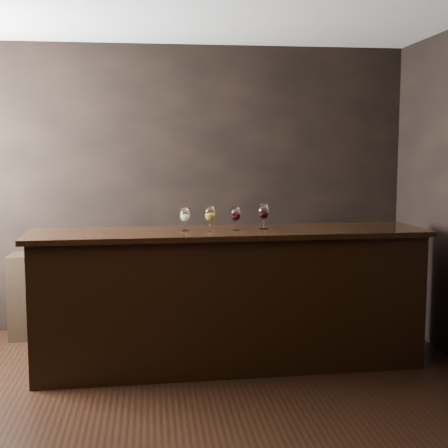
{
  "coord_description": "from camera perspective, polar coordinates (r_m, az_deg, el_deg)",
  "views": [
    {
      "loc": [
        -0.05,
        -3.97,
        1.77
      ],
      "look_at": [
        0.54,
        1.0,
        1.18
      ],
      "focal_mm": 50.0,
      "sensor_mm": 36.0,
      "label": 1
    }
  ],
  "objects": [
    {
      "name": "room_shell",
      "position": [
        4.08,
        -9.4,
        7.17
      ],
      "size": [
        5.02,
        4.52,
        2.81
      ],
      "color": "black",
      "rests_on": "ground"
    },
    {
      "name": "ground",
      "position": [
        4.34,
        -5.77,
        -17.38
      ],
      "size": [
        5.0,
        5.0,
        0.0
      ],
      "primitive_type": "plane",
      "color": "black",
      "rests_on": "ground"
    },
    {
      "name": "glass_red_b",
      "position": [
        5.11,
        3.65,
        1.08
      ],
      "size": [
        0.09,
        0.09,
        0.21
      ],
      "color": "white",
      "rests_on": "bar_top"
    },
    {
      "name": "bar_counter",
      "position": [
        5.16,
        0.49,
        -7.03
      ],
      "size": [
        3.14,
        0.79,
        1.09
      ],
      "primitive_type": "cube",
      "rotation": [
        0.0,
        0.0,
        0.04
      ],
      "color": "black",
      "rests_on": "ground"
    },
    {
      "name": "glass_white",
      "position": [
        5.01,
        -3.61,
        0.79
      ],
      "size": [
        0.08,
        0.08,
        0.18
      ],
      "color": "white",
      "rests_on": "bar_top"
    },
    {
      "name": "glass_red_a",
      "position": [
        5.03,
        1.08,
        0.85
      ],
      "size": [
        0.08,
        0.08,
        0.19
      ],
      "color": "white",
      "rests_on": "bar_top"
    },
    {
      "name": "glass_amber",
      "position": [
        4.98,
        -1.29,
        0.9
      ],
      "size": [
        0.09,
        0.09,
        0.2
      ],
      "color": "white",
      "rests_on": "bar_top"
    },
    {
      "name": "bar_top",
      "position": [
        5.05,
        0.5,
        -0.79
      ],
      "size": [
        3.24,
        0.87,
        0.04
      ],
      "primitive_type": "cube",
      "rotation": [
        0.0,
        0.0,
        0.04
      ],
      "color": "black",
      "rests_on": "bar_counter"
    },
    {
      "name": "back_bar_shelf",
      "position": [
        6.15,
        -8.65,
        -6.22
      ],
      "size": [
        2.23,
        0.4,
        0.8
      ],
      "primitive_type": "cube",
      "color": "black",
      "rests_on": "ground"
    }
  ]
}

